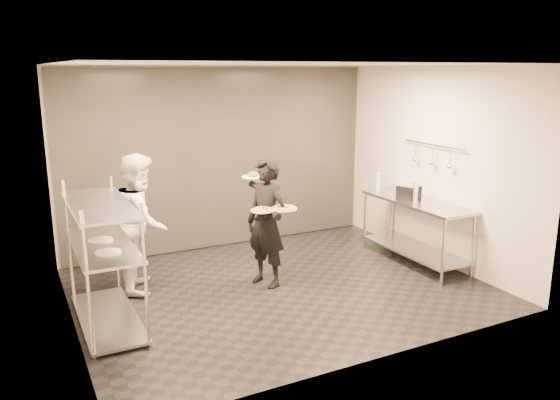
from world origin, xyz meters
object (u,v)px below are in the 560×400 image
pizza_plate_far (284,208)px  bottle_clear (413,188)px  prep_counter (415,220)px  bottle_dark (420,193)px  bottle_green (378,181)px  waiter (267,223)px  pizza_plate_near (262,210)px  pos_monitor (404,193)px  pass_rack (104,257)px  salad_plate (253,175)px  chef (141,222)px

pizza_plate_far → bottle_clear: size_ratio=1.51×
prep_counter → bottle_dark: (0.06, 0.01, 0.39)m
pizza_plate_far → bottle_green: bearing=22.0°
waiter → bottle_clear: bearing=70.0°
pizza_plate_near → bottle_green: bearing=18.0°
pos_monitor → bottle_dark: 0.22m
pass_rack → prep_counter: pass_rack is taller
pass_rack → pos_monitor: bearing=1.8°
salad_plate → bottle_green: size_ratio=1.07×
pizza_plate_far → salad_plate: size_ratio=1.10×
waiter → bottle_clear: 2.45m
pos_monitor → bottle_green: bottle_green is taller
prep_counter → pizza_plate_near: size_ratio=6.21×
pizza_plate_far → bottle_clear: (2.31, 0.32, -0.04)m
waiter → pizza_plate_far: waiter is taller
bottle_green → waiter: bearing=-164.6°
pos_monitor → bottle_green: (0.04, 0.67, 0.05)m
pizza_plate_near → pizza_plate_far: 0.27m
waiter → salad_plate: size_ratio=5.65×
prep_counter → bottle_clear: bearing=59.9°
pass_rack → waiter: bearing=5.5°
pizza_plate_near → bottle_green: (2.33, 0.76, 0.00)m
bottle_clear → pos_monitor: bearing=-151.0°
chef → waiter: bearing=-96.4°
salad_plate → bottle_green: bearing=7.7°
chef → pizza_plate_far: 1.81m
waiter → prep_counter: bearing=63.0°
pizza_plate_near → salad_plate: bearing=80.0°
bottle_dark → prep_counter: bearing=-169.8°
prep_counter → bottle_clear: 0.52m
chef → bottle_clear: bearing=-80.9°
prep_counter → bottle_clear: size_ratio=8.35×
prep_counter → pizza_plate_near: pizza_plate_near is taller
waiter → salad_plate: (-0.05, 0.30, 0.57)m
waiter → pizza_plate_far: 0.35m
bottle_green → chef: bearing=179.6°
waiter → chef: chef is taller
bottle_clear → waiter: bearing=-177.9°
pass_rack → prep_counter: (4.33, 0.00, -0.14)m
pizza_plate_far → bottle_dark: bearing=1.2°
pizza_plate_near → bottle_clear: bearing=5.4°
pizza_plate_far → waiter: bearing=119.5°
waiter → pizza_plate_near: bearing=-62.8°
bottle_clear → chef: bearing=172.2°
pos_monitor → waiter: bearing=158.9°
pass_rack → bottle_dark: (4.39, 0.01, 0.25)m
pizza_plate_near → pos_monitor: (2.29, 0.08, -0.04)m
chef → bottle_green: (3.65, -0.02, 0.19)m
pizza_plate_far → bottle_clear: bearing=7.9°
salad_plate → pizza_plate_far: bearing=-71.3°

